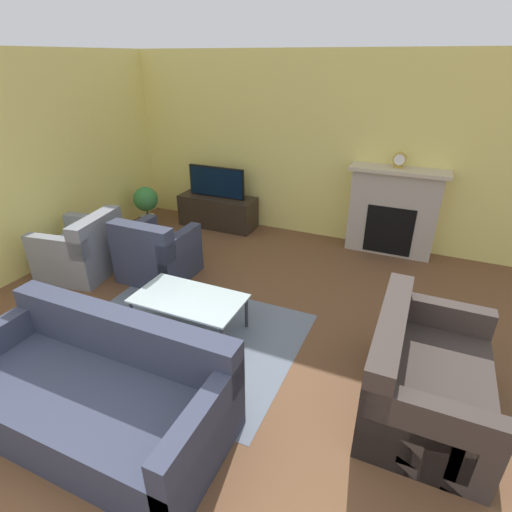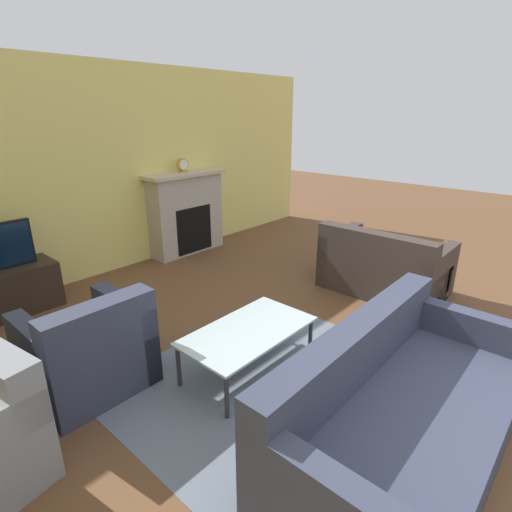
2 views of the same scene
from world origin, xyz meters
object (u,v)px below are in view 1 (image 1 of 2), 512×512
(armchair_accent, at_px, (157,256))
(mantel_clock, at_px, (399,160))
(armchair_by_window, at_px, (82,252))
(coffee_table, at_px, (189,300))
(couch_loveseat, at_px, (422,379))
(tv, at_px, (217,182))
(potted_plant, at_px, (146,202))
(couch_sectional, at_px, (97,394))

(armchair_accent, height_order, mantel_clock, mantel_clock)
(armchair_accent, bearing_deg, armchair_by_window, 16.76)
(armchair_by_window, distance_m, armchair_accent, 1.01)
(coffee_table, xyz_separation_m, mantel_clock, (1.62, 2.80, 0.99))
(couch_loveseat, relative_size, armchair_by_window, 1.40)
(tv, distance_m, potted_plant, 1.23)
(armchair_by_window, relative_size, potted_plant, 1.46)
(armchair_by_window, bearing_deg, tv, 149.88)
(couch_loveseat, bearing_deg, armchair_accent, 74.11)
(couch_loveseat, bearing_deg, couch_sectional, 117.38)
(couch_loveseat, xyz_separation_m, potted_plant, (-4.47, 2.29, 0.14))
(coffee_table, bearing_deg, potted_plant, 135.51)
(armchair_accent, relative_size, coffee_table, 0.74)
(tv, bearing_deg, armchair_accent, -85.91)
(armchair_accent, distance_m, coffee_table, 1.26)
(tv, height_order, couch_sectional, tv)
(tv, height_order, armchair_accent, tv)
(tv, distance_m, mantel_clock, 2.80)
(armchair_accent, height_order, coffee_table, armchair_accent)
(couch_loveseat, bearing_deg, coffee_table, 86.57)
(tv, height_order, couch_loveseat, tv)
(armchair_by_window, bearing_deg, potted_plant, 179.40)
(couch_sectional, distance_m, couch_loveseat, 2.55)
(couch_sectional, relative_size, potted_plant, 3.06)
(couch_sectional, xyz_separation_m, potted_plant, (-2.20, 3.47, 0.14))
(couch_loveseat, relative_size, mantel_clock, 6.82)
(tv, bearing_deg, mantel_clock, 3.17)
(tv, distance_m, coffee_table, 2.90)
(tv, distance_m, couch_loveseat, 4.41)
(couch_loveseat, height_order, armchair_by_window, same)
(tv, height_order, potted_plant, tv)
(armchair_accent, xyz_separation_m, potted_plant, (-1.21, 1.37, 0.13))
(couch_loveseat, distance_m, armchair_accent, 3.38)
(armchair_by_window, height_order, mantel_clock, mantel_clock)
(couch_sectional, xyz_separation_m, mantel_clock, (1.61, 4.11, 1.06))
(armchair_accent, xyz_separation_m, coffee_table, (0.99, -0.79, 0.06))
(couch_sectional, height_order, armchair_by_window, same)
(tv, relative_size, coffee_table, 0.87)
(tv, xyz_separation_m, coffee_table, (1.12, -2.65, -0.41))
(couch_loveseat, distance_m, mantel_clock, 3.19)
(couch_loveseat, bearing_deg, armchair_by_window, 81.47)
(armchair_accent, relative_size, mantel_clock, 4.09)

